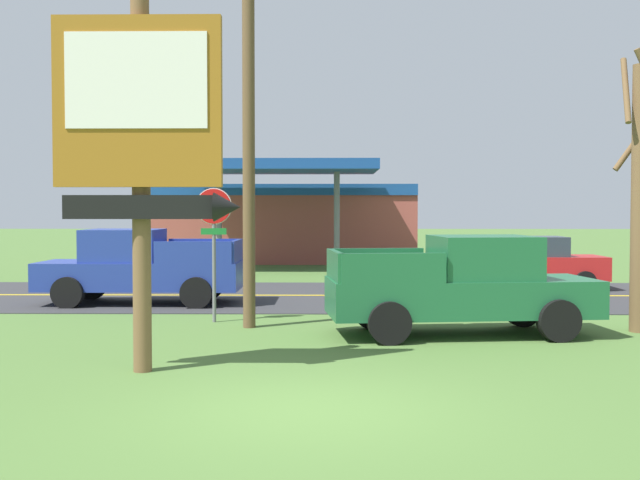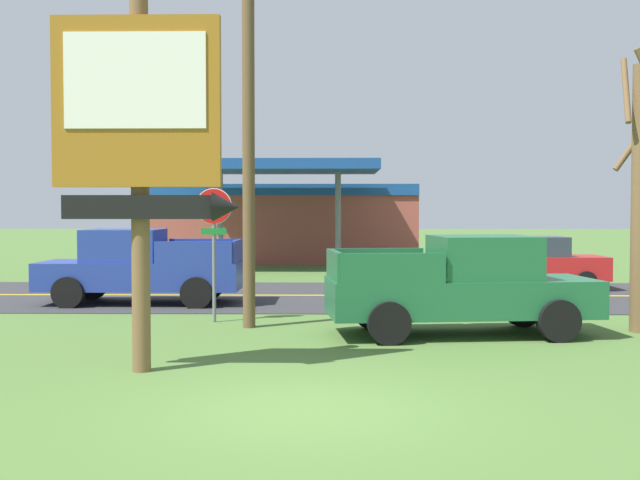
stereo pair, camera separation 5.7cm
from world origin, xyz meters
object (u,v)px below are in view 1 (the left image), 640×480
pickup_green_parked_on_lawn (464,286)px  gas_station (286,220)px  stop_sign (214,230)px  utility_pole (249,115)px  motel_sign (142,133)px  car_red_near_lane (533,263)px  pickup_blue_on_road (139,267)px

pickup_green_parked_on_lawn → gas_station: bearing=102.2°
stop_sign → utility_pole: bearing=-42.1°
motel_sign → utility_pole: 4.90m
stop_sign → car_red_near_lane: bearing=39.7°
gas_station → stop_sign: bearing=-91.1°
motel_sign → pickup_green_parked_on_lawn: motel_sign is taller
pickup_green_parked_on_lawn → utility_pole: bearing=168.0°
stop_sign → car_red_near_lane: (8.80, 7.31, -1.20)m
stop_sign → car_red_near_lane: stop_sign is taller
pickup_blue_on_road → car_red_near_lane: 11.96m
gas_station → pickup_blue_on_road: bearing=-99.3°
gas_station → car_red_near_lane: gas_station is taller
utility_pole → pickup_blue_on_road: utility_pole is taller
motel_sign → utility_pole: utility_pole is taller
utility_pole → pickup_green_parked_on_lawn: size_ratio=1.55×
stop_sign → pickup_green_parked_on_lawn: stop_sign is taller
pickup_blue_on_road → motel_sign: bearing=-75.8°
pickup_green_parked_on_lawn → car_red_near_lane: pickup_green_parked_on_lawn is taller
car_red_near_lane → gas_station: bearing=122.3°
stop_sign → motel_sign: bearing=-92.6°
stop_sign → utility_pole: utility_pole is taller
gas_station → pickup_green_parked_on_lawn: 22.88m
pickup_blue_on_road → utility_pole: bearing=-50.8°
gas_station → car_red_near_lane: (8.42, -13.34, -1.11)m
car_red_near_lane → pickup_green_parked_on_lawn: bearing=-111.8°
pickup_green_parked_on_lawn → car_red_near_lane: size_ratio=1.28×
utility_pole → gas_station: utility_pole is taller
pickup_blue_on_road → car_red_near_lane: size_ratio=1.24×
utility_pole → pickup_blue_on_road: (-3.32, 4.08, -3.49)m
motel_sign → car_red_near_lane: motel_sign is taller
utility_pole → pickup_blue_on_road: 6.31m
motel_sign → stop_sign: 5.71m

